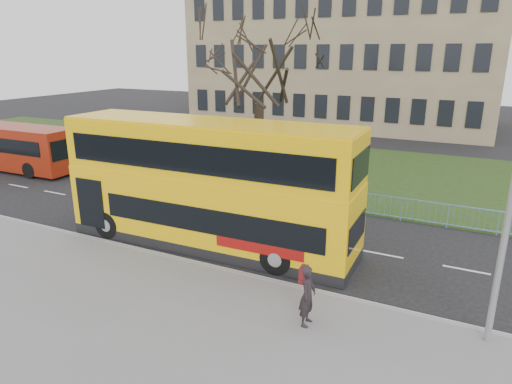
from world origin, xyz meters
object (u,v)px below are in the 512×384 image
pedestrian (308,296)px  street_lamp (512,164)px  yellow_bus (209,181)px  red_bus (4,145)px

pedestrian → street_lamp: street_lamp is taller
yellow_bus → red_bus: bearing=164.9°
red_bus → street_lamp: street_lamp is taller
pedestrian → street_lamp: bearing=-75.0°
yellow_bus → street_lamp: (10.10, -2.39, 2.34)m
pedestrian → street_lamp: 6.18m
yellow_bus → pedestrian: yellow_bus is taller
yellow_bus → red_bus: 19.44m
yellow_bus → street_lamp: 10.64m
yellow_bus → red_bus: (-18.84, 4.66, -1.11)m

